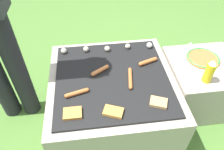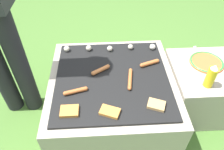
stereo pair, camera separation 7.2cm
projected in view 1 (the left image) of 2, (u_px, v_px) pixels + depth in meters
The scene contains 14 objects.
ground_plane at pixel (112, 112), 1.77m from camera, with size 14.00×14.00×0.00m, color #47702D.
grill at pixel (112, 96), 1.63m from camera, with size 0.87×0.87×0.40m.
side_ledge at pixel (199, 84), 1.72m from camera, with size 0.51×0.51×0.40m.
sausage_front_center at pixel (130, 78), 1.47m from camera, with size 0.05×0.20×0.02m.
sausage_mid_right at pixel (77, 93), 1.37m from camera, with size 0.16×0.06×0.03m.
sausage_front_left at pixel (148, 61), 1.59m from camera, with size 0.15×0.07×0.03m.
sausage_front_right at pixel (100, 70), 1.52m from camera, with size 0.13×0.09×0.03m.
bread_slice_left at pixel (113, 112), 1.27m from camera, with size 0.13×0.11×0.02m.
bread_slice_right at pixel (73, 113), 1.26m from camera, with size 0.11×0.08×0.02m.
bread_slice_center at pixel (159, 102), 1.32m from camera, with size 0.12×0.11×0.02m.
mushroom_row at pixel (107, 48), 1.70m from camera, with size 0.71×0.06×0.04m.
plate_colorful at pixel (203, 58), 1.63m from camera, with size 0.24×0.24×0.02m.
condiment_bottle at pixel (210, 72), 1.41m from camera, with size 0.06×0.06×0.18m.
fork_utensil at pixel (195, 49), 1.72m from camera, with size 0.04×0.17×0.01m.
Camera 1 is at (-0.13, -1.06, 1.45)m, focal length 35.00 mm.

